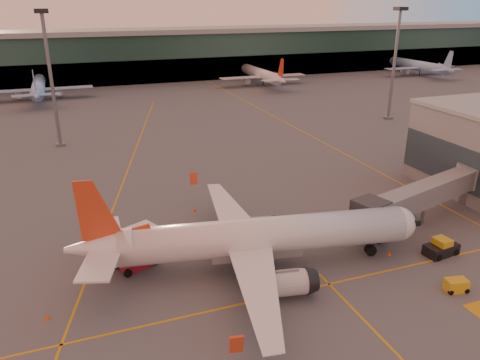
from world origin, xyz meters
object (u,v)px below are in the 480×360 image
object	(u,v)px
catering_truck	(133,247)
gpu_cart	(456,286)
pushback_tug	(441,248)
main_airplane	(254,238)

from	to	relation	value
catering_truck	gpu_cart	bearing A→B (deg)	-52.94
catering_truck	gpu_cart	distance (m)	33.21
catering_truck	gpu_cart	xyz separation A→B (m)	(29.27, -15.59, -1.86)
catering_truck	pushback_tug	xyz separation A→B (m)	(33.07, -9.37, -1.68)
main_airplane	catering_truck	xyz separation A→B (m)	(-11.99, 4.68, -1.18)
main_airplane	gpu_cart	world-z (taller)	main_airplane
catering_truck	pushback_tug	size ratio (longest dim) A/B	1.51
pushback_tug	gpu_cart	bearing A→B (deg)	-127.81
catering_truck	pushback_tug	world-z (taller)	catering_truck
catering_truck	gpu_cart	size ratio (longest dim) A/B	2.55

